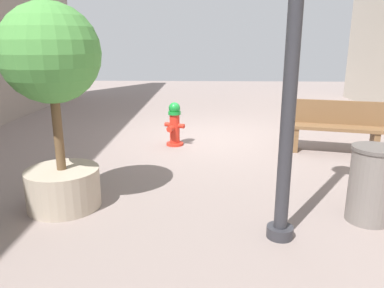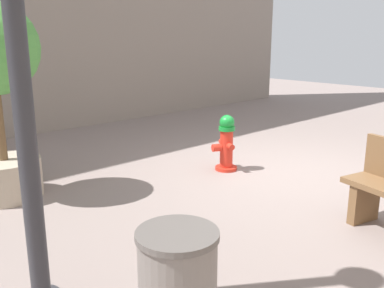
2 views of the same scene
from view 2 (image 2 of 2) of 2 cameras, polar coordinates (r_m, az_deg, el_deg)
ground_plane at (r=6.63m, az=12.36°, el=-3.63°), size 23.40×23.40×0.00m
fire_hydrant at (r=6.47m, az=4.61°, el=0.17°), size 0.42×0.40×0.86m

